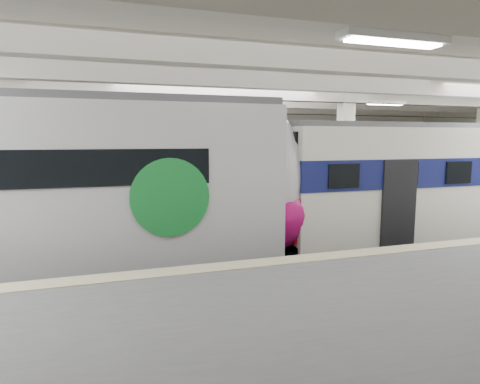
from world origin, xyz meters
name	(u,v)px	position (x,y,z in m)	size (l,w,h in m)	color
station_hall	(272,155)	(0.00, -1.74, 3.24)	(36.00, 24.00, 5.75)	black
modern_emu	(64,193)	(-4.80, 0.00, 2.29)	(14.56, 3.01, 4.66)	silver
older_rer	(446,183)	(7.06, 0.00, 2.16)	(12.31, 2.72, 4.11)	white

